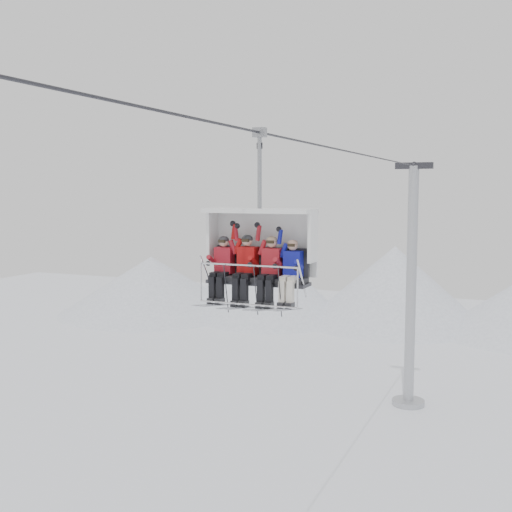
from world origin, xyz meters
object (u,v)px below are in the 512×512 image
at_px(chairlift_carrier, 262,245).
at_px(lift_tower_right, 411,303).
at_px(skier_far_left, 222,266).
at_px(skier_center_left, 246,266).
at_px(skier_far_right, 291,270).
at_px(skier_center_right, 271,268).

bearing_deg(chairlift_carrier, lift_tower_right, 90.00).
height_order(skier_far_left, skier_center_left, skier_center_left).
bearing_deg(lift_tower_right, skier_far_left, -92.28).
height_order(skier_center_left, skier_far_right, skier_center_left).
bearing_deg(chairlift_carrier, skier_center_left, -131.49).
distance_m(skier_far_left, skier_center_right, 1.22).
height_order(skier_center_left, skier_center_right, skier_center_left).
bearing_deg(lift_tower_right, skier_far_right, -87.78).
height_order(lift_tower_right, skier_far_right, lift_tower_right).
bearing_deg(skier_far_right, chairlift_carrier, 159.78).
height_order(chairlift_carrier, skier_center_left, chairlift_carrier).
xyz_separation_m(skier_center_right, skier_far_right, (0.51, -0.01, -0.03)).
distance_m(skier_center_left, skier_center_right, 0.61).
xyz_separation_m(skier_far_left, skier_center_left, (0.60, 0.00, 0.02)).
bearing_deg(skier_center_left, skier_far_right, -0.50).
xyz_separation_m(lift_tower_right, chairlift_carrier, (0.00, -21.66, 4.94)).
bearing_deg(lift_tower_right, chairlift_carrier, -90.00).
xyz_separation_m(skier_far_left, skier_far_right, (1.72, -0.00, -0.02)).
relative_size(lift_tower_right, skier_far_right, 7.99).
bearing_deg(skier_center_right, chairlift_carrier, 138.37).
relative_size(skier_center_left, skier_center_right, 1.01).
relative_size(lift_tower_right, skier_center_right, 7.89).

